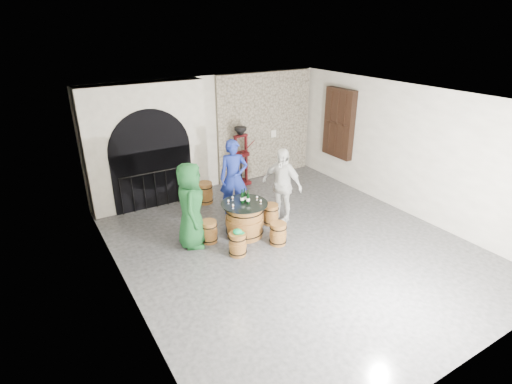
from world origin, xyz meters
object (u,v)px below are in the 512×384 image
barrel_stool_far (237,210)px  side_barrel (205,193)px  corking_press (241,152)px  barrel_table (245,220)px  barrel_stool_near_right (278,234)px  barrel_stool_near_left (238,244)px  wine_bottle_right (244,196)px  person_green (191,206)px  barrel_stool_right (271,214)px  person_blue (234,177)px  wine_bottle_center (248,198)px  wine_bottle_left (242,198)px  person_white (282,185)px  barrel_stool_left (209,232)px

barrel_stool_far → side_barrel: (-0.28, 1.30, 0.03)m
side_barrel → corking_press: corking_press is taller
barrel_table → barrel_stool_near_right: bearing=-58.7°
barrel_stool_near_left → corking_press: (2.00, 3.39, 0.77)m
wine_bottle_right → side_barrel: 2.14m
person_green → wine_bottle_right: 1.24m
barrel_stool_right → person_green: size_ratio=0.27×
person_blue → wine_bottle_center: person_blue is taller
wine_bottle_left → person_blue: bearing=70.6°
wine_bottle_center → side_barrel: wine_bottle_center is taller
person_green → wine_bottle_left: (1.15, -0.19, -0.01)m
person_green → wine_bottle_right: person_green is taller
side_barrel → barrel_stool_near_left: bearing=-100.6°
barrel_table → person_white: person_white is taller
wine_bottle_right → barrel_stool_far: bearing=74.3°
barrel_stool_right → barrel_stool_near_right: (-0.39, -0.88, 0.00)m
barrel_stool_near_left → corking_press: size_ratio=0.29×
barrel_stool_right → barrel_stool_near_left: same height
person_blue → wine_bottle_left: person_blue is taller
person_green → corking_press: person_green is taller
barrel_table → barrel_stool_far: size_ratio=2.07×
wine_bottle_left → wine_bottle_right: bearing=22.1°
person_green → barrel_stool_left: bearing=-76.7°
barrel_table → barrel_stool_near_left: (-0.54, -0.64, -0.15)m
person_green → barrel_stool_right: bearing=-67.8°
barrel_stool_near_right → wine_bottle_left: wine_bottle_left is taller
wine_bottle_left → side_barrel: (0.01, 2.06, -0.66)m
barrel_stool_left → barrel_stool_right: bearing=0.0°
barrel_stool_right → wine_bottle_left: size_ratio=1.57×
barrel_stool_near_left → wine_bottle_right: size_ratio=1.57×
corking_press → person_blue: bearing=-131.1°
barrel_stool_left → side_barrel: size_ratio=0.88×
barrel_table → wine_bottle_right: bearing=58.4°
person_white → wine_bottle_right: 1.13m
person_green → corking_press: size_ratio=1.09×
barrel_stool_far → person_blue: size_ratio=0.27×
barrel_stool_right → corking_press: size_ratio=0.29×
barrel_table → barrel_stool_far: 0.85m
person_blue → wine_bottle_left: bearing=-85.4°
person_white → wine_bottle_right: bearing=-105.8°
wine_bottle_center → corking_press: size_ratio=0.19×
person_blue → barrel_stool_near_left: bearing=-92.5°
barrel_stool_far → barrel_stool_right: same height
barrel_stool_far → person_white: (0.92, -0.58, 0.67)m
person_blue → wine_bottle_left: (-0.40, -1.13, -0.02)m
barrel_stool_near_right → barrel_stool_near_left: size_ratio=1.00×
barrel_stool_near_left → person_green: 1.29m
barrel_stool_near_right → side_barrel: 2.86m
wine_bottle_left → side_barrel: size_ratio=0.56×
side_barrel → corking_press: 1.78m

